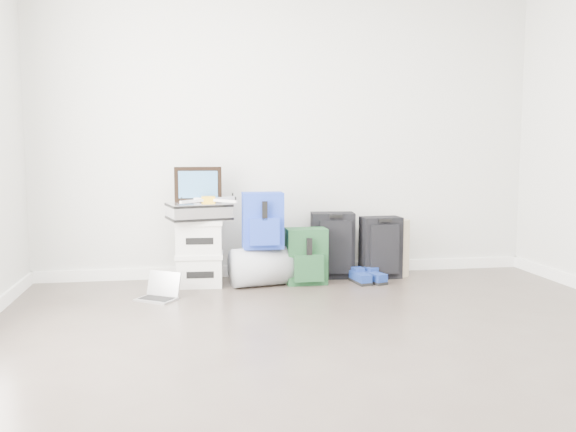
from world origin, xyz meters
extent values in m
plane|color=#3D322C|center=(0.00, 0.00, 0.00)|extent=(5.00, 5.00, 0.00)
cube|color=silver|center=(0.00, 2.50, 1.35)|extent=(4.50, 0.02, 2.70)
cube|color=white|center=(0.00, 2.49, 0.05)|extent=(4.50, 0.02, 0.10)
cube|color=silver|center=(-0.82, 2.17, 0.12)|extent=(0.39, 0.32, 0.24)
cube|color=silver|center=(-0.82, 2.17, 0.26)|extent=(0.41, 0.34, 0.04)
cube|color=silver|center=(-0.82, 2.17, 0.40)|extent=(0.39, 0.32, 0.24)
cube|color=silver|center=(-0.82, 2.17, 0.54)|extent=(0.41, 0.34, 0.04)
cube|color=#B2B2B7|center=(-0.82, 2.17, 0.63)|extent=(0.55, 0.46, 0.14)
cube|color=black|center=(-0.82, 2.27, 0.85)|extent=(0.40, 0.03, 0.30)
cube|color=#255A94|center=(-0.82, 2.25, 0.85)|extent=(0.33, 0.01, 0.23)
cube|color=gold|center=(-0.74, 2.15, 0.73)|extent=(0.11, 0.11, 0.06)
cube|color=white|center=(-0.63, 2.26, 0.73)|extent=(0.24, 0.23, 0.02)
cube|color=white|center=(-0.85, 2.26, 0.73)|extent=(0.23, 0.24, 0.02)
cube|color=white|center=(-0.85, 2.04, 0.73)|extent=(0.24, 0.23, 0.02)
cube|color=white|center=(-0.63, 2.04, 0.73)|extent=(0.23, 0.24, 0.02)
cylinder|color=gray|center=(-0.30, 2.08, 0.16)|extent=(0.58, 0.42, 0.32)
cube|color=#17399B|center=(-0.30, 2.06, 0.56)|extent=(0.33, 0.20, 0.46)
cube|color=#17399B|center=(-0.30, 1.95, 0.48)|extent=(0.24, 0.07, 0.22)
cube|color=black|center=(0.36, 2.31, 0.29)|extent=(0.40, 0.25, 0.58)
cube|color=black|center=(0.36, 2.19, 0.29)|extent=(0.28, 0.06, 0.47)
cube|color=black|center=(0.36, 2.19, 0.56)|extent=(0.11, 0.04, 0.02)
cube|color=black|center=(0.08, 2.09, 0.24)|extent=(0.34, 0.21, 0.48)
cube|color=black|center=(0.08, 1.98, 0.16)|extent=(0.25, 0.07, 0.23)
cube|color=black|center=(0.78, 2.22, 0.27)|extent=(0.36, 0.22, 0.55)
cube|color=black|center=(0.78, 2.11, 0.27)|extent=(0.26, 0.04, 0.44)
cube|color=black|center=(0.78, 2.11, 0.53)|extent=(0.12, 0.03, 0.02)
cube|color=black|center=(0.54, 2.03, 0.01)|extent=(0.15, 0.28, 0.02)
cube|color=navy|center=(0.54, 2.03, 0.06)|extent=(0.14, 0.27, 0.06)
cube|color=black|center=(0.66, 2.03, 0.01)|extent=(0.19, 0.29, 0.02)
cube|color=navy|center=(0.66, 2.03, 0.06)|extent=(0.18, 0.28, 0.06)
cylinder|color=gray|center=(0.98, 2.27, 0.26)|extent=(0.17, 0.17, 0.51)
cube|color=silver|center=(-1.16, 1.72, 0.01)|extent=(0.35, 0.32, 0.01)
cube|color=black|center=(-1.16, 1.72, 0.01)|extent=(0.28, 0.25, 0.00)
cube|color=black|center=(-1.10, 1.80, 0.11)|extent=(0.25, 0.17, 0.19)
camera|label=1|loc=(-0.92, -2.92, 1.15)|focal=38.00mm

